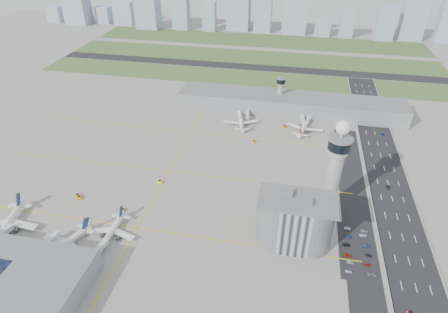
% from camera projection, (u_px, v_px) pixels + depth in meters
% --- Properties ---
extents(ground, '(1000.00, 1000.00, 0.00)m').
position_uv_depth(ground, '(213.00, 205.00, 242.60)').
color(ground, '#9A978F').
extents(grass_strip_0, '(480.00, 50.00, 0.08)m').
position_uv_depth(grass_strip_0, '(240.00, 77.00, 430.66)').
color(grass_strip_0, '#4B6D33').
rests_on(grass_strip_0, ground).
extents(grass_strip_1, '(480.00, 60.00, 0.08)m').
position_uv_depth(grass_strip_1, '(250.00, 57.00, 492.22)').
color(grass_strip_1, '#47622E').
rests_on(grass_strip_1, ground).
extents(grass_strip_2, '(480.00, 70.00, 0.08)m').
position_uv_depth(grass_strip_2, '(258.00, 40.00, 557.89)').
color(grass_strip_2, '#385227').
rests_on(grass_strip_2, ground).
extents(runway, '(480.00, 22.00, 0.10)m').
position_uv_depth(runway, '(245.00, 67.00, 461.02)').
color(runway, black).
rests_on(runway, ground).
extents(highway, '(28.00, 500.00, 0.10)m').
position_uv_depth(highway, '(401.00, 230.00, 223.05)').
color(highway, black).
rests_on(highway, ground).
extents(barrier_left, '(0.60, 500.00, 1.20)m').
position_uv_depth(barrier_left, '(376.00, 226.00, 225.12)').
color(barrier_left, '#9E9E99').
rests_on(barrier_left, ground).
extents(barrier_right, '(0.60, 500.00, 1.20)m').
position_uv_depth(barrier_right, '(426.00, 233.00, 220.37)').
color(barrier_right, '#9E9E99').
rests_on(barrier_right, ground).
extents(landside_road, '(18.00, 260.00, 0.08)m').
position_uv_depth(landside_road, '(359.00, 236.00, 219.09)').
color(landside_road, black).
rests_on(landside_road, ground).
extents(parking_lot, '(20.00, 44.00, 0.10)m').
position_uv_depth(parking_lot, '(357.00, 250.00, 209.57)').
color(parking_lot, black).
rests_on(parking_lot, ground).
extents(taxiway_line_h_0, '(260.00, 0.60, 0.01)m').
position_uv_depth(taxiway_line_h_0, '(137.00, 228.00, 224.76)').
color(taxiway_line_h_0, yellow).
rests_on(taxiway_line_h_0, ground).
extents(taxiway_line_h_1, '(260.00, 0.60, 0.01)m').
position_uv_depth(taxiway_line_h_1, '(169.00, 171.00, 274.01)').
color(taxiway_line_h_1, yellow).
rests_on(taxiway_line_h_1, ground).
extents(taxiway_line_h_2, '(260.00, 0.60, 0.01)m').
position_uv_depth(taxiway_line_h_2, '(192.00, 132.00, 323.26)').
color(taxiway_line_h_2, yellow).
rests_on(taxiway_line_h_2, ground).
extents(taxiway_line_v, '(0.60, 260.00, 0.01)m').
position_uv_depth(taxiway_line_v, '(169.00, 171.00, 274.01)').
color(taxiway_line_v, yellow).
rests_on(taxiway_line_v, ground).
extents(control_tower, '(14.00, 14.00, 64.50)m').
position_uv_depth(control_tower, '(335.00, 166.00, 217.83)').
color(control_tower, '#ADAAA5').
rests_on(control_tower, ground).
extents(secondary_tower, '(8.60, 8.60, 31.90)m').
position_uv_depth(secondary_tower, '(280.00, 91.00, 350.38)').
color(secondary_tower, '#ADAAA5').
rests_on(secondary_tower, ground).
extents(admin_building, '(42.00, 24.00, 33.50)m').
position_uv_depth(admin_building, '(295.00, 221.00, 207.37)').
color(admin_building, '#B2B2B7').
rests_on(admin_building, ground).
extents(terminal_pier, '(210.00, 32.00, 15.80)m').
position_uv_depth(terminal_pier, '(290.00, 104.00, 352.98)').
color(terminal_pier, gray).
rests_on(terminal_pier, ground).
extents(near_terminal, '(84.00, 42.00, 13.00)m').
position_uv_depth(near_terminal, '(4.00, 276.00, 186.72)').
color(near_terminal, gray).
rests_on(near_terminal, ground).
extents(airplane_near_a, '(44.68, 49.69, 12.07)m').
position_uv_depth(airplane_near_a, '(5.00, 223.00, 219.71)').
color(airplane_near_a, white).
rests_on(airplane_near_a, ground).
extents(airplane_near_b, '(43.86, 47.07, 10.62)m').
position_uv_depth(airplane_near_b, '(62.00, 243.00, 207.08)').
color(airplane_near_b, white).
rests_on(airplane_near_b, ground).
extents(airplane_near_c, '(30.17, 35.38, 9.83)m').
position_uv_depth(airplane_near_c, '(110.00, 231.00, 215.61)').
color(airplane_near_c, white).
rests_on(airplane_near_c, ground).
extents(airplane_far_a, '(40.08, 44.18, 10.52)m').
position_uv_depth(airplane_far_a, '(241.00, 118.00, 333.13)').
color(airplane_far_a, white).
rests_on(airplane_far_a, ground).
extents(airplane_far_b, '(40.11, 44.48, 10.73)m').
position_uv_depth(airplane_far_b, '(305.00, 124.00, 324.26)').
color(airplane_far_b, white).
rests_on(airplane_far_b, ground).
extents(jet_bridge_near_1, '(5.39, 14.31, 5.70)m').
position_uv_depth(jet_bridge_near_1, '(41.00, 252.00, 205.06)').
color(jet_bridge_near_1, silver).
rests_on(jet_bridge_near_1, ground).
extents(jet_bridge_near_2, '(5.39, 14.31, 5.70)m').
position_uv_depth(jet_bridge_near_2, '(91.00, 260.00, 199.97)').
color(jet_bridge_near_2, silver).
rests_on(jet_bridge_near_2, ground).
extents(jet_bridge_far_0, '(5.39, 14.31, 5.70)m').
position_uv_depth(jet_bridge_far_0, '(247.00, 112.00, 349.05)').
color(jet_bridge_far_0, silver).
rests_on(jet_bridge_far_0, ground).
extents(jet_bridge_far_1, '(5.39, 14.31, 5.70)m').
position_uv_depth(jet_bridge_far_1, '(301.00, 117.00, 340.56)').
color(jet_bridge_far_1, silver).
rests_on(jet_bridge_far_1, ground).
extents(tug_0, '(3.73, 4.06, 1.94)m').
position_uv_depth(tug_0, '(77.00, 195.00, 249.24)').
color(tug_0, '#E4B40B').
rests_on(tug_0, ground).
extents(tug_1, '(4.00, 4.38, 2.10)m').
position_uv_depth(tug_1, '(79.00, 197.00, 247.42)').
color(tug_1, orange).
rests_on(tug_1, ground).
extents(tug_2, '(2.66, 3.68, 2.04)m').
position_uv_depth(tug_2, '(122.00, 210.00, 236.82)').
color(tug_2, '#FBA31A').
rests_on(tug_2, ground).
extents(tug_3, '(3.58, 2.50, 2.05)m').
position_uv_depth(tug_3, '(160.00, 181.00, 262.05)').
color(tug_3, yellow).
rests_on(tug_3, ground).
extents(tug_4, '(3.29, 3.70, 1.78)m').
position_uv_depth(tug_4, '(254.00, 141.00, 308.58)').
color(tug_4, '#F2A300').
rests_on(tug_4, ground).
extents(tug_5, '(3.81, 4.26, 2.05)m').
position_uv_depth(tug_5, '(284.00, 126.00, 329.68)').
color(tug_5, orange).
rests_on(tug_5, ground).
extents(car_lot_0, '(3.64, 1.70, 1.21)m').
position_uv_depth(car_lot_0, '(349.00, 272.00, 196.46)').
color(car_lot_0, silver).
rests_on(car_lot_0, ground).
extents(car_lot_1, '(4.00, 1.52, 1.30)m').
position_uv_depth(car_lot_1, '(351.00, 262.00, 201.73)').
color(car_lot_1, gray).
rests_on(car_lot_1, ground).
extents(car_lot_2, '(4.39, 2.15, 1.20)m').
position_uv_depth(car_lot_2, '(347.00, 255.00, 205.86)').
color(car_lot_2, '#B7230F').
rests_on(car_lot_2, ground).
extents(car_lot_3, '(4.29, 2.01, 1.21)m').
position_uv_depth(car_lot_3, '(346.00, 245.00, 212.44)').
color(car_lot_3, black).
rests_on(car_lot_3, ground).
extents(car_lot_4, '(3.73, 1.65, 1.25)m').
position_uv_depth(car_lot_4, '(348.00, 237.00, 217.77)').
color(car_lot_4, navy).
rests_on(car_lot_4, ground).
extents(car_lot_5, '(4.06, 1.60, 1.31)m').
position_uv_depth(car_lot_5, '(347.00, 228.00, 223.29)').
color(car_lot_5, '#B6B6C2').
rests_on(car_lot_5, ground).
extents(car_lot_6, '(4.80, 2.35, 1.31)m').
position_uv_depth(car_lot_6, '(372.00, 275.00, 194.58)').
color(car_lot_6, gray).
rests_on(car_lot_6, ground).
extents(car_lot_7, '(3.86, 1.75, 1.10)m').
position_uv_depth(car_lot_7, '(368.00, 264.00, 200.59)').
color(car_lot_7, maroon).
rests_on(car_lot_7, ground).
extents(car_lot_8, '(3.56, 1.71, 1.17)m').
position_uv_depth(car_lot_8, '(369.00, 255.00, 205.83)').
color(car_lot_8, black).
rests_on(car_lot_8, ground).
extents(car_lot_9, '(3.99, 1.43, 1.31)m').
position_uv_depth(car_lot_9, '(366.00, 246.00, 211.46)').
color(car_lot_9, navy).
rests_on(car_lot_9, ground).
extents(car_lot_10, '(4.59, 2.52, 1.22)m').
position_uv_depth(car_lot_10, '(363.00, 235.00, 218.56)').
color(car_lot_10, silver).
rests_on(car_lot_10, ground).
extents(car_lot_11, '(4.37, 1.99, 1.24)m').
position_uv_depth(car_lot_11, '(364.00, 231.00, 221.36)').
color(car_lot_11, '#959595').
rests_on(car_lot_11, ground).
extents(car_hw_1, '(1.86, 3.96, 1.25)m').
position_uv_depth(car_hw_1, '(388.00, 187.00, 257.18)').
color(car_hw_1, black).
rests_on(car_hw_1, ground).
extents(car_hw_2, '(2.54, 4.56, 1.21)m').
position_uv_depth(car_hw_2, '(383.00, 134.00, 318.75)').
color(car_hw_2, navy).
rests_on(car_hw_2, ground).
extents(car_hw_4, '(1.75, 3.45, 1.12)m').
position_uv_depth(car_hw_4, '(360.00, 103.00, 370.86)').
color(car_hw_4, gray).
rests_on(car_hw_4, ground).
extents(skyline_bldg_0, '(24.05, 19.24, 26.50)m').
position_uv_depth(skyline_bldg_0, '(55.00, 14.00, 645.65)').
color(skyline_bldg_0, '#9EADC1').
rests_on(skyline_bldg_0, ground).
extents(skyline_bldg_1, '(37.63, 30.10, 65.60)m').
position_uv_depth(skyline_bldg_1, '(76.00, 3.00, 623.73)').
color(skyline_bldg_1, '#9EADC1').
rests_on(skyline_bldg_1, ground).
extents(skyline_bldg_2, '(22.81, 18.25, 26.79)m').
position_uv_depth(skyline_bldg_2, '(104.00, 15.00, 637.83)').
color(skyline_bldg_2, '#9EADC1').
rests_on(skyline_bldg_2, ground).
extents(skyline_bldg_3, '(32.30, 25.84, 36.93)m').
position_uv_depth(skyline_bldg_3, '(125.00, 13.00, 629.48)').
color(skyline_bldg_3, '#9EADC1').
rests_on(skyline_bldg_3, ground).
extents(skyline_bldg_4, '(35.81, 28.65, 60.36)m').
position_uv_depth(skyline_bldg_4, '(148.00, 9.00, 601.66)').
color(skyline_bldg_4, '#9EADC1').
rests_on(skyline_bldg_4, ground).
extents(skyline_bldg_5, '(25.49, 20.39, 66.89)m').
position_uv_depth(skyline_bldg_5, '(181.00, 7.00, 594.32)').
color(skyline_bldg_5, '#9EADC1').
rests_on(skyline_bldg_5, ground).
extents(skyline_bldg_6, '(20.04, 16.03, 45.20)m').
position_uv_depth(skyline_bldg_6, '(209.00, 16.00, 590.74)').
color(skyline_bldg_6, '#9EADC1').
rests_on(skyline_bldg_6, ground).
extents(skyline_bldg_7, '(35.76, 28.61, 61.22)m').
position_uv_depth(skyline_bldg_7, '(239.00, 9.00, 594.61)').
color(skyline_bldg_7, '#9EADC1').
rests_on(skyline_bldg_7, ground).
extents(skyline_bldg_8, '(26.33, 21.06, 83.39)m').
position_uv_depth(skyline_bldg_8, '(264.00, 4.00, 577.40)').
color(skyline_bldg_8, '#9EADC1').
rests_on(skyline_bldg_8, ground).
extents(skyline_bldg_9, '(36.96, 29.57, 62.11)m').
position_uv_depth(skyline_bldg_9, '(295.00, 12.00, 575.39)').
color(skyline_bldg_9, '#9EADC1').
rests_on(skyline_bldg_9, ground).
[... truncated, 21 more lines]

